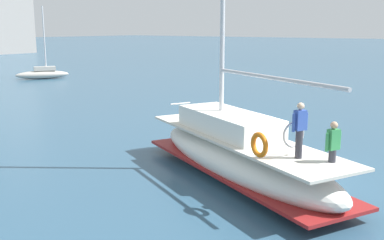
{
  "coord_description": "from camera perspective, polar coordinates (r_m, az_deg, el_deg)",
  "views": [
    {
      "loc": [
        -13.57,
        -6.32,
        5.06
      ],
      "look_at": [
        -0.81,
        3.18,
        1.8
      ],
      "focal_mm": 42.47,
      "sensor_mm": 36.0,
      "label": 1
    }
  ],
  "objects": [
    {
      "name": "main_sailboat",
      "position": [
        15.43,
        5.85,
        -4.05
      ],
      "size": [
        6.25,
        9.71,
        14.22
      ],
      "color": "white",
      "rests_on": "ground"
    },
    {
      "name": "ground_plane",
      "position": [
        15.8,
        11.15,
        -7.32
      ],
      "size": [
        400.0,
        400.0,
        0.0
      ],
      "primitive_type": "plane",
      "color": "#2D516B"
    },
    {
      "name": "moored_cutter_right",
      "position": [
        47.75,
        -18.23,
        5.58
      ],
      "size": [
        4.98,
        3.65,
        7.08
      ],
      "color": "#B7B2A8",
      "rests_on": "ground"
    },
    {
      "name": "mooring_buoy",
      "position": [
        24.99,
        6.16,
        0.21
      ],
      "size": [
        0.53,
        0.53,
        0.87
      ],
      "color": "yellow",
      "rests_on": "ground"
    }
  ]
}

